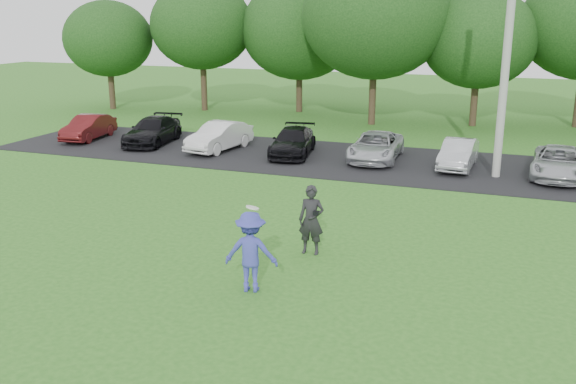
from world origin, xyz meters
TOP-DOWN VIEW (x-y plane):
  - ground at (0.00, 0.00)m, footprint 100.00×100.00m
  - parking_lot at (0.00, 13.00)m, footprint 32.00×6.50m
  - utility_pole at (4.70, 12.22)m, footprint 0.28×0.28m
  - frisbee_player at (0.33, 0.35)m, footprint 1.23×0.87m
  - camera_bystander at (0.85, 2.83)m, footprint 0.65×0.46m
  - parked_cars at (1.49, 13.03)m, footprint 28.33×4.93m
  - tree_row at (1.51, 22.76)m, footprint 42.39×9.85m

SIDE VIEW (x-z plane):
  - ground at x=0.00m, z-range 0.00..0.00m
  - parking_lot at x=0.00m, z-range 0.00..0.03m
  - parked_cars at x=1.49m, z-range -0.02..1.20m
  - camera_bystander at x=0.85m, z-range 0.00..1.71m
  - frisbee_player at x=0.33m, z-range -0.11..1.86m
  - utility_pole at x=4.70m, z-range 0.00..9.27m
  - tree_row at x=1.51m, z-range 0.59..9.23m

